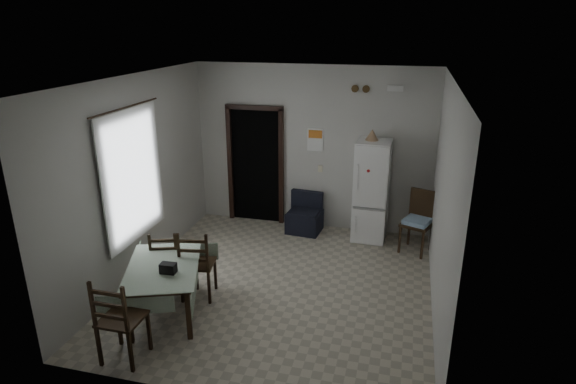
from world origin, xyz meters
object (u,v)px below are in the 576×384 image
(navy_seat, at_px, (305,213))
(dining_table, at_px, (165,290))
(fridge, at_px, (371,191))
(dining_chair_far_left, at_px, (167,259))
(corner_chair, at_px, (417,223))
(dining_chair_far_right, at_px, (198,263))
(dining_chair_near_head, at_px, (122,318))

(navy_seat, bearing_deg, dining_table, -106.43)
(navy_seat, distance_m, dining_table, 3.18)
(fridge, relative_size, navy_seat, 2.48)
(dining_table, distance_m, dining_chair_far_left, 0.65)
(corner_chair, height_order, dining_chair_far_right, corner_chair)
(dining_table, height_order, dining_chair_far_right, dining_chair_far_right)
(dining_chair_far_right, xyz_separation_m, dining_chair_near_head, (-0.26, -1.40, 0.02))
(fridge, distance_m, dining_chair_near_head, 4.53)
(fridge, relative_size, dining_chair_far_left, 1.90)
(dining_table, relative_size, dining_chair_near_head, 1.26)
(navy_seat, relative_size, dining_chair_far_left, 0.77)
(dining_chair_far_left, xyz_separation_m, dining_chair_near_head, (0.24, -1.48, 0.07))
(dining_table, height_order, dining_chair_near_head, dining_chair_near_head)
(fridge, relative_size, dining_chair_near_head, 1.66)
(fridge, xyz_separation_m, dining_table, (-2.32, -2.95, -0.53))
(corner_chair, bearing_deg, dining_table, -118.23)
(navy_seat, relative_size, dining_table, 0.53)
(corner_chair, bearing_deg, dining_chair_near_head, -110.01)
(dining_chair_far_left, distance_m, dining_chair_near_head, 1.50)
(dining_table, bearing_deg, navy_seat, 47.72)
(navy_seat, xyz_separation_m, dining_chair_far_left, (-1.44, -2.37, 0.11))
(fridge, bearing_deg, navy_seat, -177.85)
(fridge, bearing_deg, dining_chair_near_head, -119.21)
(fridge, distance_m, corner_chair, 0.92)
(navy_seat, relative_size, dining_chair_near_head, 0.67)
(fridge, height_order, navy_seat, fridge)
(fridge, bearing_deg, corner_chair, -21.58)
(corner_chair, distance_m, dining_chair_near_head, 4.70)
(navy_seat, height_order, dining_chair_near_head, dining_chair_near_head)
(corner_chair, xyz_separation_m, dining_table, (-3.10, -2.61, -0.17))
(navy_seat, height_order, dining_table, navy_seat)
(dining_chair_far_left, xyz_separation_m, dining_chair_far_right, (0.50, -0.08, 0.05))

